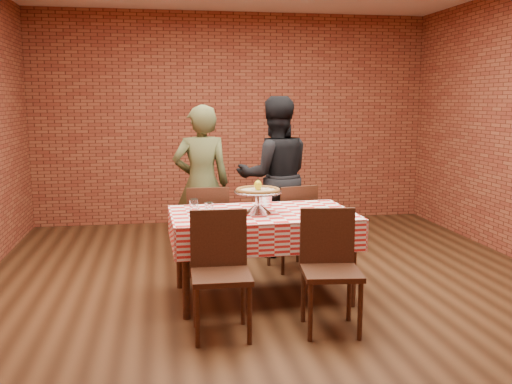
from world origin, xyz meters
TOP-DOWN VIEW (x-y plane):
  - ground at (0.00, 0.00)m, footprint 6.00×6.00m
  - back_wall at (0.00, 3.00)m, footprint 5.50×0.00m
  - table at (-0.18, -0.20)m, footprint 1.57×0.97m
  - tablecloth at (-0.18, -0.20)m, footprint 1.60×1.01m
  - pizza_stand at (-0.22, -0.23)m, footprint 0.42×0.42m
  - pizza at (-0.22, -0.23)m, footprint 0.38×0.38m
  - lemon at (-0.22, -0.23)m, footprint 0.07×0.07m
  - water_glass_left at (-0.64, -0.30)m, footprint 0.08×0.08m
  - water_glass_right at (-0.75, -0.12)m, footprint 0.08×0.08m
  - side_plate at (0.30, -0.28)m, footprint 0.18×0.18m
  - sweetener_packet_a at (0.37, -0.37)m, footprint 0.05×0.04m
  - sweetener_packet_b at (0.45, -0.33)m, footprint 0.06×0.05m
  - condiment_caddy at (-0.10, 0.10)m, footprint 0.14×0.13m
  - chair_near_left at (-0.61, -0.96)m, footprint 0.43×0.43m
  - chair_near_right at (0.20, -1.01)m, footprint 0.46×0.46m
  - chair_far_left at (-0.58, 0.60)m, footprint 0.42×0.42m
  - chair_far_right at (0.26, 0.59)m, footprint 0.48×0.48m
  - diner_olive at (-0.60, 1.05)m, footprint 0.63×0.43m
  - diner_black at (0.21, 1.16)m, footprint 0.85×0.67m

SIDE VIEW (x-z plane):
  - ground at x=0.00m, z-range 0.00..0.00m
  - table at x=-0.18m, z-range 0.00..0.75m
  - chair_far_right at x=0.26m, z-range 0.00..0.88m
  - chair_far_left at x=-0.58m, z-range 0.00..0.89m
  - chair_near_right at x=0.20m, z-range 0.00..0.90m
  - chair_near_left at x=-0.61m, z-range 0.00..0.90m
  - tablecloth at x=-0.18m, z-range 0.49..0.76m
  - sweetener_packet_a at x=0.37m, z-range 0.76..0.76m
  - sweetener_packet_b at x=0.45m, z-range 0.76..0.76m
  - side_plate at x=0.30m, z-range 0.76..0.77m
  - water_glass_left at x=-0.64m, z-range 0.76..0.87m
  - water_glass_right at x=-0.75m, z-range 0.76..0.87m
  - diner_olive at x=-0.60m, z-range 0.00..1.66m
  - condiment_caddy at x=-0.10m, z-range 0.76..0.91m
  - pizza_stand at x=-0.22m, z-range 0.76..0.94m
  - diner_black at x=0.21m, z-range 0.00..1.75m
  - pizza at x=-0.22m, z-range 0.93..0.96m
  - lemon at x=-0.22m, z-range 0.95..1.04m
  - back_wall at x=0.00m, z-range -1.30..4.20m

